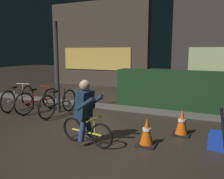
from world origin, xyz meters
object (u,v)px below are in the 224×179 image
at_px(street_post, 57,68).
at_px(cyclist, 86,112).
at_px(parked_bike_left_mid, 38,100).
at_px(blue_crate, 222,141).
at_px(closed_umbrella, 224,133).
at_px(parked_bike_center_left, 59,103).
at_px(traffic_cone_near, 147,132).
at_px(traffic_cone_far, 182,123).
at_px(parked_bike_leftmost, 18,98).

relative_size(street_post, cyclist, 2.08).
height_order(street_post, parked_bike_left_mid, street_post).
relative_size(blue_crate, closed_umbrella, 0.52).
relative_size(parked_bike_center_left, traffic_cone_near, 2.98).
bearing_deg(street_post, closed_umbrella, -14.81).
bearing_deg(closed_umbrella, parked_bike_left_mid, 56.93).
xyz_separation_m(parked_bike_center_left, traffic_cone_far, (3.36, -0.20, -0.07)).
relative_size(parked_bike_leftmost, cyclist, 1.31).
xyz_separation_m(traffic_cone_far, closed_umbrella, (0.78, -0.69, 0.13)).
height_order(street_post, traffic_cone_near, street_post).
distance_m(traffic_cone_far, cyclist, 2.07).
distance_m(parked_bike_center_left, closed_umbrella, 4.24).
bearing_deg(cyclist, parked_bike_center_left, 148.33).
relative_size(street_post, blue_crate, 5.90).
bearing_deg(closed_umbrella, traffic_cone_near, 74.27).
bearing_deg(parked_bike_center_left, parked_bike_leftmost, 89.31).
xyz_separation_m(parked_bike_leftmost, traffic_cone_near, (4.42, -1.10, -0.08)).
distance_m(street_post, parked_bike_leftmost, 1.69).
bearing_deg(parked_bike_center_left, cyclist, -128.31).
xyz_separation_m(parked_bike_leftmost, closed_umbrella, (5.73, -0.95, 0.05)).
relative_size(parked_bike_leftmost, parked_bike_left_mid, 1.02).
bearing_deg(street_post, parked_bike_left_mid, -159.56).
height_order(street_post, closed_umbrella, street_post).
relative_size(street_post, closed_umbrella, 3.05).
relative_size(traffic_cone_near, cyclist, 0.44).
height_order(parked_bike_left_mid, traffic_cone_near, parked_bike_left_mid).
xyz_separation_m(street_post, parked_bike_leftmost, (-1.38, -0.20, -0.95)).
distance_m(parked_bike_center_left, traffic_cone_far, 3.37).
xyz_separation_m(parked_bike_center_left, closed_umbrella, (4.15, -0.89, 0.06)).
height_order(traffic_cone_near, closed_umbrella, closed_umbrella).
bearing_deg(traffic_cone_near, parked_bike_center_left, 159.83).
xyz_separation_m(cyclist, closed_umbrella, (2.39, 0.56, -0.23)).
height_order(parked_bike_leftmost, closed_umbrella, closed_umbrella).
relative_size(street_post, parked_bike_center_left, 1.60).
height_order(cyclist, closed_umbrella, cyclist).
bearing_deg(parked_bike_leftmost, street_post, -93.17).
bearing_deg(parked_bike_left_mid, blue_crate, -88.53).
bearing_deg(parked_bike_left_mid, traffic_cone_far, -83.92).
bearing_deg(traffic_cone_far, parked_bike_left_mid, 176.64).
height_order(traffic_cone_far, cyclist, cyclist).
bearing_deg(parked_bike_leftmost, parked_bike_left_mid, -102.19).
bearing_deg(cyclist, blue_crate, 26.59).
bearing_deg(parked_bike_left_mid, traffic_cone_near, -97.31).
relative_size(parked_bike_leftmost, traffic_cone_near, 2.98).
height_order(parked_bike_left_mid, traffic_cone_far, parked_bike_left_mid).
bearing_deg(traffic_cone_far, parked_bike_center_left, 176.62).
bearing_deg(closed_umbrella, cyclist, 80.86).
bearing_deg(cyclist, street_post, 146.81).
bearing_deg(cyclist, traffic_cone_near, 28.49).
xyz_separation_m(parked_bike_center_left, traffic_cone_near, (2.84, -1.04, -0.08)).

